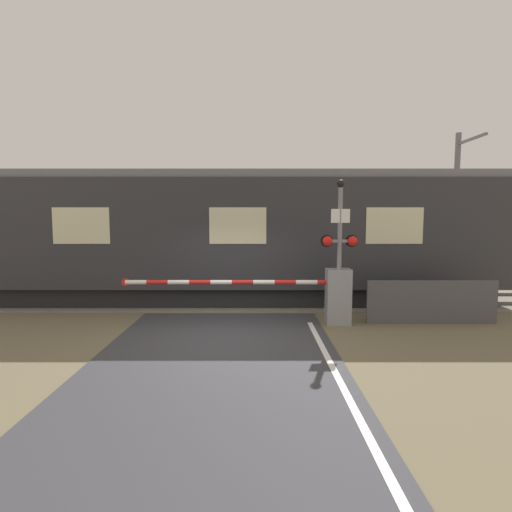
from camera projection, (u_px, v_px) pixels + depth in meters
ground_plane at (225, 335)px, 9.09m from camera, size 80.00×80.00×0.00m
track_bed at (234, 300)px, 12.83m from camera, size 36.00×3.20×0.13m
train at (241, 237)px, 12.64m from camera, size 16.07×2.76×4.04m
crossing_barrier at (324, 294)px, 9.97m from camera, size 5.72×0.44×1.40m
signal_post at (341, 244)px, 9.69m from camera, size 0.91×0.26×3.57m
catenary_pole at (458, 208)px, 14.74m from camera, size 0.20×1.90×5.76m
roadside_fence at (433, 302)px, 10.00m from camera, size 3.27×0.06×1.10m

